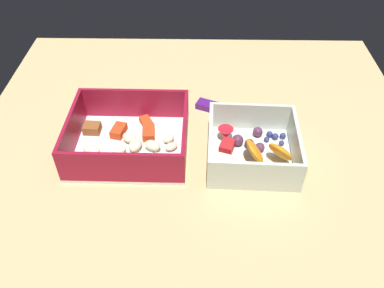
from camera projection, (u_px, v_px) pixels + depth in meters
The scene contains 4 objects.
table_surface at pixel (199, 157), 68.75cm from camera, with size 80.00×80.00×2.00cm, color tan.
pasta_container at pixel (131, 140), 67.47cm from camera, with size 19.82×17.08×6.47cm.
fruit_bowl at pixel (254, 149), 65.82cm from camera, with size 15.21×15.36×5.84cm.
candy_bar at pixel (216, 107), 76.39cm from camera, with size 7.00×2.40×1.20cm, color #51197A.
Camera 1 is at (-0.35, -48.94, 49.36)cm, focal length 37.16 mm.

